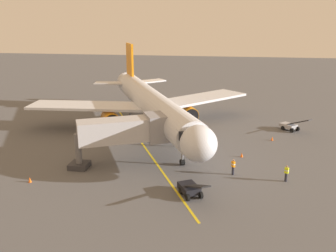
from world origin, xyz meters
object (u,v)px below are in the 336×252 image
object	(u,v)px
ground_crew_wing_walker	(178,140)
safety_cone_nose_right	(30,180)
belt_loader_portside	(290,126)
safety_cone_nose_left	(272,138)
airplane	(151,104)
safety_cone_wing_port	(242,155)
belt_loader_near_nose	(190,188)
ground_crew_marshaller	(286,173)
jet_bridge	(129,131)
ground_crew_loader	(233,167)

from	to	relation	value
ground_crew_wing_walker	safety_cone_nose_right	size ratio (longest dim) A/B	3.11
belt_loader_portside	safety_cone_nose_left	world-z (taller)	belt_loader_portside
airplane	belt_loader_portside	distance (m)	20.43
safety_cone_nose_left	safety_cone_wing_port	xyz separation A→B (m)	(4.21, 6.94, 0.00)
airplane	safety_cone_nose_left	xyz separation A→B (m)	(-16.85, 1.84, -3.73)
ground_crew_wing_walker	belt_loader_near_nose	xyz separation A→B (m)	(-2.95, 13.17, -0.17)
airplane	ground_crew_marshaller	size ratio (longest dim) A/B	22.03
jet_bridge	safety_cone_nose_left	world-z (taller)	jet_bridge
safety_cone_nose_right	safety_cone_wing_port	bearing A→B (deg)	-153.56
safety_cone_nose_left	safety_cone_wing_port	size ratio (longest dim) A/B	1.00
ground_crew_loader	safety_cone_nose_left	xyz separation A→B (m)	(-5.27, -12.28, -0.61)
belt_loader_near_nose	belt_loader_portside	xyz separation A→B (m)	(-12.20, -22.86, 0.00)
safety_cone_wing_port	ground_crew_loader	bearing A→B (deg)	78.70
safety_cone_nose_right	ground_crew_wing_walker	bearing A→B (deg)	-135.52
belt_loader_portside	safety_cone_nose_left	bearing A→B (deg)	59.57
airplane	safety_cone_wing_port	world-z (taller)	airplane
ground_crew_loader	safety_cone_nose_right	xyz separation A→B (m)	(19.96, 5.12, -0.61)
safety_cone_nose_left	safety_cone_nose_right	xyz separation A→B (m)	(25.23, 17.40, 0.00)
jet_bridge	safety_cone_wing_port	size ratio (longest dim) A/B	20.09
ground_crew_wing_walker	safety_cone_wing_port	bearing A→B (deg)	163.03
belt_loader_near_nose	ground_crew_wing_walker	bearing A→B (deg)	-77.36
ground_crew_wing_walker	belt_loader_portside	xyz separation A→B (m)	(-15.16, -9.69, -0.17)
ground_crew_marshaller	safety_cone_nose_left	world-z (taller)	ground_crew_marshaller
jet_bridge	safety_cone_nose_left	xyz separation A→B (m)	(-16.73, -10.66, -3.49)
jet_bridge	ground_crew_marshaller	distance (m)	17.09
jet_bridge	belt_loader_portside	distance (m)	25.50
airplane	belt_loader_near_nose	bearing A→B (deg)	111.46
ground_crew_wing_walker	safety_cone_wing_port	xyz separation A→B (m)	(-7.92, 2.42, -0.61)
ground_crew_marshaller	belt_loader_near_nose	bearing A→B (deg)	26.76
safety_cone_wing_port	ground_crew_marshaller	bearing A→B (deg)	123.98
airplane	jet_bridge	xyz separation A→B (m)	(-0.12, 12.49, -0.24)
ground_crew_marshaller	ground_crew_wing_walker	bearing A→B (deg)	-35.39
ground_crew_wing_walker	ground_crew_loader	distance (m)	10.34
belt_loader_near_nose	safety_cone_nose_right	distance (m)	16.07
airplane	ground_crew_wing_walker	distance (m)	8.52
belt_loader_portside	safety_cone_wing_port	distance (m)	14.12
airplane	belt_loader_portside	size ratio (longest dim) A/B	9.22
airplane	ground_crew_wing_walker	xyz separation A→B (m)	(-4.73, 6.36, -3.12)
ground_crew_marshaller	belt_loader_portside	xyz separation A→B (m)	(-3.09, -18.27, -0.17)
ground_crew_wing_walker	ground_crew_loader	world-z (taller)	same
safety_cone_nose_right	safety_cone_wing_port	distance (m)	23.49
ground_crew_marshaller	safety_cone_wing_port	world-z (taller)	ground_crew_marshaller
ground_crew_loader	safety_cone_nose_right	size ratio (longest dim) A/B	3.11
ground_crew_marshaller	safety_cone_wing_port	bearing A→B (deg)	-56.02
ground_crew_marshaller	ground_crew_wing_walker	xyz separation A→B (m)	(12.07, -8.57, 0.00)
jet_bridge	belt_loader_portside	world-z (taller)	jet_bridge
safety_cone_nose_right	belt_loader_near_nose	bearing A→B (deg)	178.95
safety_cone_wing_port	jet_bridge	bearing A→B (deg)	16.51
jet_bridge	belt_loader_near_nose	distance (m)	10.77
jet_bridge	ground_crew_loader	bearing A→B (deg)	171.94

